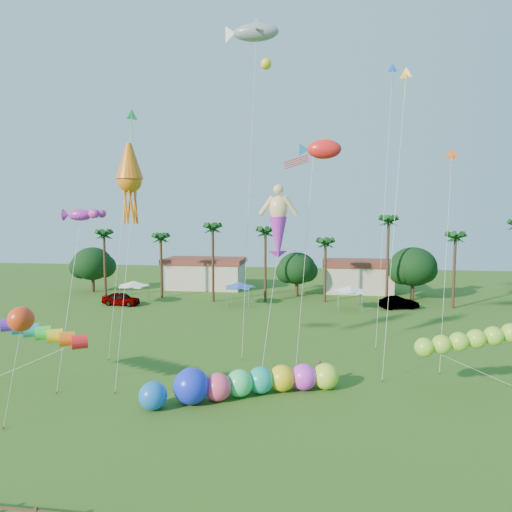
# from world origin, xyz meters

# --- Properties ---
(ground) EXTENTS (160.00, 160.00, 0.00)m
(ground) POSITION_xyz_m (0.00, 0.00, 0.00)
(ground) COLOR #285116
(ground) RESTS_ON ground
(tree_line) EXTENTS (69.46, 8.91, 11.00)m
(tree_line) POSITION_xyz_m (3.57, 44.00, 4.28)
(tree_line) COLOR #3A2819
(tree_line) RESTS_ON ground
(buildings_row) EXTENTS (35.00, 7.00, 4.00)m
(buildings_row) POSITION_xyz_m (-3.09, 50.00, 2.00)
(buildings_row) COLOR beige
(buildings_row) RESTS_ON ground
(tent_row) EXTENTS (31.00, 4.00, 0.60)m
(tent_row) POSITION_xyz_m (-6.00, 36.33, 2.75)
(tent_row) COLOR white
(tent_row) RESTS_ON ground
(car_a) EXTENTS (5.11, 2.49, 1.68)m
(car_a) POSITION_xyz_m (-21.33, 34.89, 0.84)
(car_a) COLOR #4C4C54
(car_a) RESTS_ON ground
(car_b) EXTENTS (5.02, 2.89, 1.57)m
(car_b) POSITION_xyz_m (14.17, 37.59, 0.78)
(car_b) COLOR #4C4C54
(car_b) RESTS_ON ground
(spectator_b) EXTENTS (0.96, 1.04, 1.71)m
(spectator_b) POSITION_xyz_m (4.35, 10.44, 0.86)
(spectator_b) COLOR gray
(spectator_b) RESTS_ON ground
(caterpillar_inflatable) EXTENTS (10.73, 6.03, 2.27)m
(caterpillar_inflatable) POSITION_xyz_m (0.06, 7.85, 0.95)
(caterpillar_inflatable) COLOR #FF4371
(caterpillar_inflatable) RESTS_ON ground
(blue_ball) EXTENTS (1.73, 1.73, 1.73)m
(blue_ball) POSITION_xyz_m (-5.61, 4.94, 0.86)
(blue_ball) COLOR blue
(blue_ball) RESTS_ON ground
(rainbow_tube) EXTENTS (9.60, 3.56, 4.04)m
(rainbow_tube) POSITION_xyz_m (-12.81, 6.40, 3.57)
(rainbow_tube) COLOR red
(rainbow_tube) RESTS_ON ground
(green_worm) EXTENTS (10.86, 2.55, 3.86)m
(green_worm) POSITION_xyz_m (11.21, 9.92, 3.10)
(green_worm) COLOR #8DD42F
(green_worm) RESTS_ON ground
(orange_ball_kite) EXTENTS (1.98, 1.65, 6.83)m
(orange_ball_kite) POSITION_xyz_m (-11.78, 1.70, 6.13)
(orange_ball_kite) COLOR red
(orange_ball_kite) RESTS_ON ground
(merman_kite) EXTENTS (2.70, 6.16, 13.63)m
(merman_kite) POSITION_xyz_m (1.12, 14.27, 10.93)
(merman_kite) COLOR #EEC787
(merman_kite) RESTS_ON ground
(fish_kite) EXTENTS (4.40, 5.22, 18.03)m
(fish_kite) POSITION_xyz_m (4.55, 17.77, 17.14)
(fish_kite) COLOR red
(fish_kite) RESTS_ON ground
(shark_kite) EXTENTS (5.63, 7.23, 28.57)m
(shark_kite) POSITION_xyz_m (-1.45, 20.19, 27.60)
(shark_kite) COLOR gray
(shark_kite) RESTS_ON ground
(squid_kite) EXTENTS (2.49, 4.37, 16.87)m
(squid_kite) POSITION_xyz_m (-8.90, 9.91, 14.18)
(squid_kite) COLOR orange
(squid_kite) RESTS_ON ground
(lobster_kite) EXTENTS (3.15, 4.68, 12.40)m
(lobster_kite) POSITION_xyz_m (-12.80, 10.04, 11.79)
(lobster_kite) COLOR #B024B5
(lobster_kite) RESTS_ON ground
(delta_kite_red) EXTENTS (1.80, 3.66, 17.01)m
(delta_kite_red) POSITION_xyz_m (14.37, 17.08, 16.13)
(delta_kite_red) COLOR #F6591B
(delta_kite_red) RESTS_ON ground
(delta_kite_yellow) EXTENTS (2.40, 5.15, 23.01)m
(delta_kite_yellow) POSITION_xyz_m (10.56, 16.17, 21.88)
(delta_kite_yellow) COLOR yellow
(delta_kite_yellow) RESTS_ON ground
(delta_kite_green) EXTENTS (1.48, 4.28, 20.76)m
(delta_kite_green) POSITION_xyz_m (-11.68, 16.99, 19.77)
(delta_kite_green) COLOR #33DA61
(delta_kite_green) RESTS_ON ground
(delta_kite_blue) EXTENTS (1.96, 4.26, 25.57)m
(delta_kite_blue) POSITION_xyz_m (10.61, 23.40, 24.22)
(delta_kite_blue) COLOR blue
(delta_kite_blue) RESTS_ON ground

